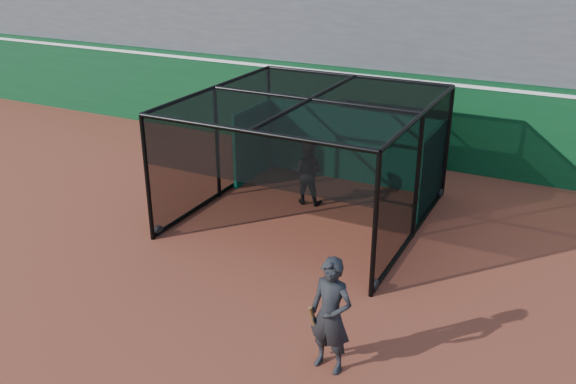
% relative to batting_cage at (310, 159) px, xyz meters
% --- Properties ---
extents(ground, '(120.00, 120.00, 0.00)m').
position_rel_batting_cage_xyz_m(ground, '(0.42, -3.99, -1.35)').
color(ground, brown).
rests_on(ground, ground).
extents(outfield_wall, '(50.00, 0.50, 2.50)m').
position_rel_batting_cage_xyz_m(outfield_wall, '(0.42, 4.51, -0.06)').
color(outfield_wall, '#0A3A1A').
rests_on(outfield_wall, ground).
extents(batting_cage, '(4.93, 5.24, 2.70)m').
position_rel_batting_cage_xyz_m(batting_cage, '(0.00, 0.00, 0.00)').
color(batting_cage, black).
rests_on(batting_cage, ground).
extents(batter, '(0.82, 0.68, 1.53)m').
position_rel_batting_cage_xyz_m(batter, '(-0.34, 0.61, -0.58)').
color(batter, black).
rests_on(batter, ground).
extents(on_deck_player, '(0.70, 0.51, 1.80)m').
position_rel_batting_cage_xyz_m(on_deck_player, '(2.53, -4.70, -0.45)').
color(on_deck_player, black).
rests_on(on_deck_player, ground).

